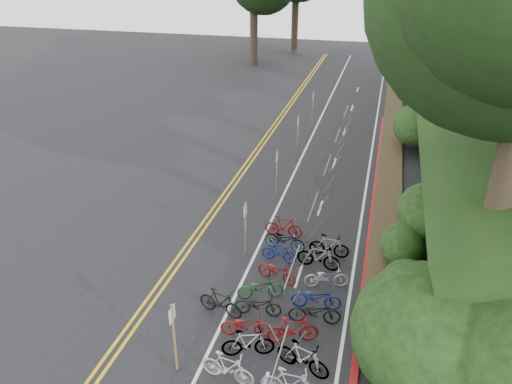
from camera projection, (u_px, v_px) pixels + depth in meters
ground at (190, 329)px, 17.30m from camera, size 120.00×120.00×0.00m
road_markings at (273, 201)px, 25.90m from camera, size 7.47×80.00×0.01m
red_curb at (375, 196)px, 26.36m from camera, size 0.25×28.00×0.10m
embankment at (509, 121)px, 29.67m from camera, size 14.30×48.14×9.11m
bike_rack_front at (277, 370)px, 14.43m from camera, size 1.19×3.04×1.27m
bike_racks_rest at (327, 169)px, 27.49m from camera, size 1.14×23.00×1.17m
signpost_near at (174, 334)px, 15.00m from camera, size 0.08×0.40×2.54m
signposts_rest at (288, 149)px, 28.65m from camera, size 0.08×18.40×2.50m
bike_front at (220, 302)px, 17.77m from camera, size 0.87×1.82×1.06m
bike_valet at (286, 302)px, 17.80m from camera, size 3.43×11.71×1.09m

